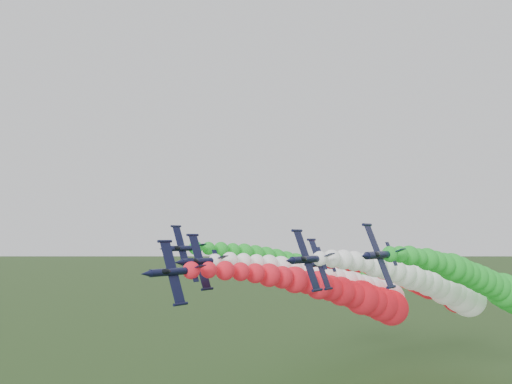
# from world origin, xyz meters

# --- Properties ---
(jet_lead) EXTENTS (12.47, 77.25, 21.26)m
(jet_lead) POSITION_xyz_m (-4.10, 44.86, 25.53)
(jet_lead) COLOR #121436
(jet_lead) RESTS_ON ground
(jet_inner_left) EXTENTS (12.24, 77.01, 21.02)m
(jet_inner_left) POSITION_xyz_m (-8.93, 55.45, 26.58)
(jet_inner_left) COLOR #121436
(jet_inner_left) RESTS_ON ground
(jet_inner_right) EXTENTS (12.60, 77.37, 21.38)m
(jet_inner_right) POSITION_xyz_m (9.92, 59.29, 27.37)
(jet_inner_right) COLOR #121436
(jet_inner_right) RESTS_ON ground
(jet_outer_left) EXTENTS (12.19, 76.97, 20.98)m
(jet_outer_left) POSITION_xyz_m (-22.57, 63.61, 28.58)
(jet_outer_left) COLOR #121436
(jet_outer_left) RESTS_ON ground
(jet_outer_right) EXTENTS (12.37, 77.15, 21.16)m
(jet_outer_right) POSITION_xyz_m (20.52, 63.17, 28.08)
(jet_outer_right) COLOR #121436
(jet_outer_right) RESTS_ON ground
(jet_trail) EXTENTS (12.67, 77.45, 21.46)m
(jet_trail) POSITION_xyz_m (2.96, 75.49, 25.80)
(jet_trail) COLOR #121436
(jet_trail) RESTS_ON ground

